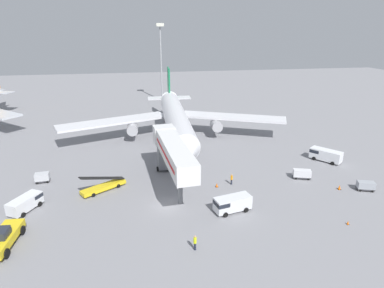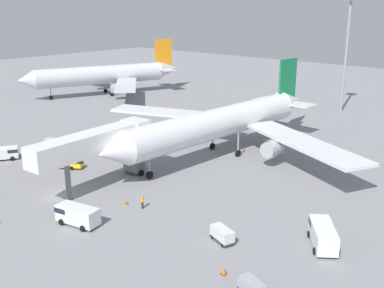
% 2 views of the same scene
% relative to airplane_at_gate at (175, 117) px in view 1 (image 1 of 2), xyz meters
% --- Properties ---
extents(ground_plane, '(300.00, 300.00, 0.00)m').
position_rel_airplane_at_gate_xyz_m(ground_plane, '(-4.91, -27.63, -5.28)').
color(ground_plane, gray).
extents(airplane_at_gate, '(50.75, 47.17, 13.87)m').
position_rel_airplane_at_gate_xyz_m(airplane_at_gate, '(0.00, 0.00, 0.00)').
color(airplane_at_gate, silver).
rests_on(airplane_at_gate, ground).
extents(jet_bridge, '(4.63, 18.74, 7.83)m').
position_rel_airplane_at_gate_xyz_m(jet_bridge, '(-3.39, -21.70, 0.64)').
color(jet_bridge, silver).
rests_on(jet_bridge, ground).
extents(pushback_tug, '(3.00, 6.67, 2.38)m').
position_rel_airplane_at_gate_xyz_m(pushback_tug, '(-23.95, -33.05, -4.19)').
color(pushback_tug, yellow).
rests_on(pushback_tug, ground).
extents(belt_loader_truck, '(6.72, 5.13, 3.28)m').
position_rel_airplane_at_gate_xyz_m(belt_loader_truck, '(-13.94, -21.37, -4.51)').
color(belt_loader_truck, yellow).
rests_on(belt_loader_truck, ground).
extents(service_van_mid_right, '(5.32, 2.94, 2.13)m').
position_rel_airplane_at_gate_xyz_m(service_van_mid_right, '(3.48, -30.61, -4.07)').
color(service_van_mid_right, silver).
rests_on(service_van_mid_right, ground).
extents(service_van_mid_left, '(4.98, 5.67, 2.19)m').
position_rel_airplane_at_gate_xyz_m(service_van_mid_left, '(25.85, -16.88, -4.03)').
color(service_van_mid_left, white).
rests_on(service_van_mid_left, ground).
extents(service_van_far_right, '(3.97, 5.02, 1.93)m').
position_rel_airplane_at_gate_xyz_m(service_van_far_right, '(-23.81, -25.19, -4.17)').
color(service_van_far_right, white).
rests_on(service_van_far_right, ground).
extents(baggage_cart_rear_right, '(2.70, 1.93, 1.42)m').
position_rel_airplane_at_gate_xyz_m(baggage_cart_rear_right, '(25.36, -28.63, -4.49)').
color(baggage_cart_rear_right, '#38383D').
rests_on(baggage_cart_rear_right, ground).
extents(baggage_cart_outer_left, '(2.24, 1.51, 1.54)m').
position_rel_airplane_at_gate_xyz_m(baggage_cart_outer_left, '(-23.82, -16.67, -4.43)').
color(baggage_cart_outer_left, '#38383D').
rests_on(baggage_cart_outer_left, ground).
extents(baggage_cart_outer_right, '(3.05, 2.10, 1.51)m').
position_rel_airplane_at_gate_xyz_m(baggage_cart_outer_right, '(17.88, -23.04, -4.45)').
color(baggage_cart_outer_right, '#38383D').
rests_on(baggage_cart_outer_right, ground).
extents(ground_crew_worker_foreground, '(0.36, 0.36, 1.78)m').
position_rel_airplane_at_gate_xyz_m(ground_crew_worker_foreground, '(5.84, -23.02, -4.34)').
color(ground_crew_worker_foreground, '#1E2333').
rests_on(ground_crew_worker_foreground, ground).
extents(ground_crew_worker_midground, '(0.39, 0.39, 1.88)m').
position_rel_airplane_at_gate_xyz_m(ground_crew_worker_midground, '(-2.87, -37.55, -4.29)').
color(ground_crew_worker_midground, '#1E2333').
rests_on(ground_crew_worker_midground, ground).
extents(safety_cone_alpha, '(0.32, 0.32, 0.50)m').
position_rel_airplane_at_gate_xyz_m(safety_cone_alpha, '(17.01, -36.26, -5.04)').
color(safety_cone_alpha, black).
rests_on(safety_cone_alpha, ground).
extents(safety_cone_bravo, '(0.49, 0.49, 0.75)m').
position_rel_airplane_at_gate_xyz_m(safety_cone_bravo, '(21.67, -27.65, -4.92)').
color(safety_cone_bravo, black).
rests_on(safety_cone_bravo, ground).
extents(safety_cone_charlie, '(0.43, 0.43, 0.66)m').
position_rel_airplane_at_gate_xyz_m(safety_cone_charlie, '(3.34, -23.44, -4.96)').
color(safety_cone_charlie, black).
rests_on(safety_cone_charlie, ground).
extents(apron_light_mast, '(2.40, 2.40, 25.23)m').
position_rel_airplane_at_gate_xyz_m(apron_light_mast, '(1.05, 42.19, 12.27)').
color(apron_light_mast, '#93969B').
rests_on(apron_light_mast, ground).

